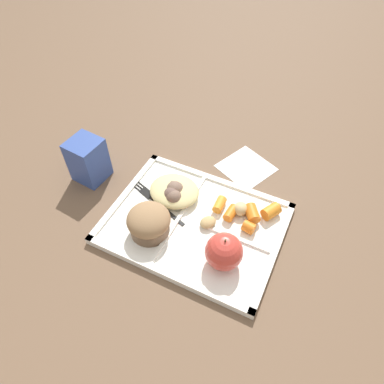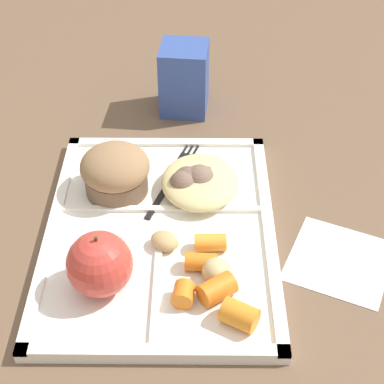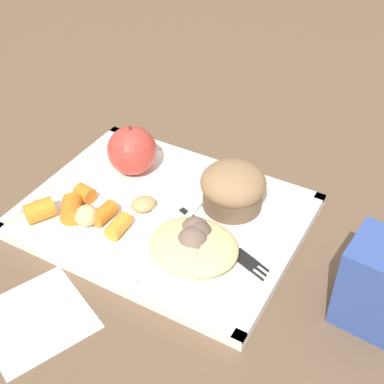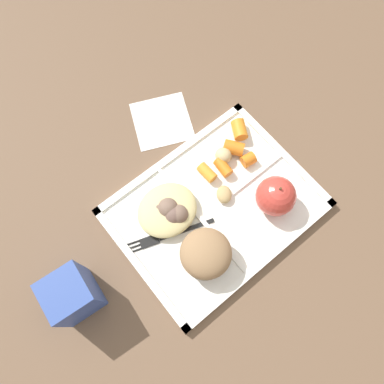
{
  "view_description": "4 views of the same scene",
  "coord_description": "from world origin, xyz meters",
  "px_view_note": "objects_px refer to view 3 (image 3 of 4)",
  "views": [
    {
      "loc": [
        -0.18,
        0.38,
        0.6
      ],
      "look_at": [
        0.02,
        -0.04,
        0.06
      ],
      "focal_mm": 32.48,
      "sensor_mm": 36.0,
      "label": 1
    },
    {
      "loc": [
        -0.52,
        -0.04,
        0.52
      ],
      "look_at": [
        0.0,
        -0.04,
        0.07
      ],
      "focal_mm": 57.31,
      "sensor_mm": 36.0,
      "label": 2
    },
    {
      "loc": [
        0.29,
        -0.44,
        0.48
      ],
      "look_at": [
        0.04,
        -0.0,
        0.07
      ],
      "focal_mm": 49.87,
      "sensor_mm": 36.0,
      "label": 3
    },
    {
      "loc": [
        0.16,
        0.13,
        0.68
      ],
      "look_at": [
        0.02,
        -0.04,
        0.04
      ],
      "focal_mm": 35.74,
      "sensor_mm": 36.0,
      "label": 4
    }
  ],
  "objects_px": {
    "green_apple": "(132,150)",
    "bran_muffin": "(233,187)",
    "lunch_tray": "(164,216)",
    "plastic_fork": "(230,248)",
    "milk_carton": "(377,283)"
  },
  "relations": [
    {
      "from": "plastic_fork",
      "to": "lunch_tray",
      "type": "bearing_deg",
      "value": 171.19
    },
    {
      "from": "bran_muffin",
      "to": "green_apple",
      "type": "bearing_deg",
      "value": -180.0
    },
    {
      "from": "bran_muffin",
      "to": "plastic_fork",
      "type": "xyz_separation_m",
      "value": [
        0.03,
        -0.08,
        -0.03
      ]
    },
    {
      "from": "lunch_tray",
      "to": "bran_muffin",
      "type": "bearing_deg",
      "value": 39.24
    },
    {
      "from": "bran_muffin",
      "to": "plastic_fork",
      "type": "distance_m",
      "value": 0.09
    },
    {
      "from": "green_apple",
      "to": "bran_muffin",
      "type": "relative_size",
      "value": 0.88
    },
    {
      "from": "lunch_tray",
      "to": "plastic_fork",
      "type": "relative_size",
      "value": 2.25
    },
    {
      "from": "lunch_tray",
      "to": "milk_carton",
      "type": "xyz_separation_m",
      "value": [
        0.28,
        -0.02,
        0.05
      ]
    },
    {
      "from": "green_apple",
      "to": "bran_muffin",
      "type": "xyz_separation_m",
      "value": [
        0.16,
        0.0,
        -0.0
      ]
    },
    {
      "from": "lunch_tray",
      "to": "milk_carton",
      "type": "height_order",
      "value": "milk_carton"
    },
    {
      "from": "green_apple",
      "to": "plastic_fork",
      "type": "bearing_deg",
      "value": -21.21
    },
    {
      "from": "plastic_fork",
      "to": "milk_carton",
      "type": "height_order",
      "value": "milk_carton"
    },
    {
      "from": "green_apple",
      "to": "plastic_fork",
      "type": "relative_size",
      "value": 0.48
    },
    {
      "from": "green_apple",
      "to": "bran_muffin",
      "type": "distance_m",
      "value": 0.16
    },
    {
      "from": "lunch_tray",
      "to": "green_apple",
      "type": "height_order",
      "value": "green_apple"
    }
  ]
}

